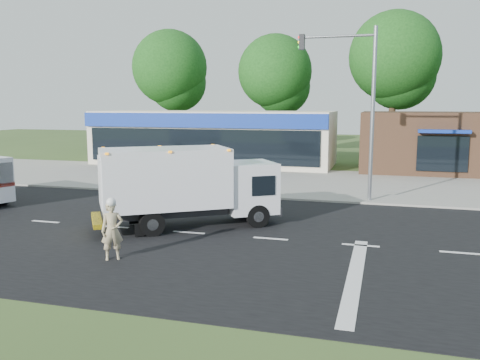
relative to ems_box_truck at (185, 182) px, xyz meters
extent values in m
plane|color=#385123|center=(3.41, -0.74, -1.73)|extent=(120.00, 120.00, 0.00)
cube|color=black|center=(3.41, -0.74, -1.72)|extent=(60.00, 14.00, 0.02)
cube|color=gray|center=(3.41, 7.46, -1.67)|extent=(60.00, 2.40, 0.12)
cube|color=gray|center=(3.41, 13.26, -1.72)|extent=(60.00, 9.00, 0.02)
cube|color=silver|center=(-5.59, -0.74, -1.71)|extent=(1.20, 0.15, 0.01)
cube|color=silver|center=(-2.59, -0.74, -1.71)|extent=(1.20, 0.15, 0.01)
cube|color=silver|center=(0.41, -0.74, -1.71)|extent=(1.20, 0.15, 0.01)
cube|color=silver|center=(3.41, -0.74, -1.71)|extent=(1.20, 0.15, 0.01)
cube|color=silver|center=(6.41, -0.74, -1.71)|extent=(1.20, 0.15, 0.01)
cube|color=silver|center=(9.41, -0.74, -1.71)|extent=(1.20, 0.15, 0.01)
cube|color=silver|center=(6.41, -3.74, -1.71)|extent=(0.40, 7.00, 0.01)
cube|color=black|center=(-0.61, -0.41, -1.09)|extent=(4.28, 3.30, 0.32)
cube|color=silver|center=(2.06, 1.39, -0.32)|extent=(2.60, 2.64, 1.91)
cube|color=black|center=(2.78, 1.88, -0.13)|extent=(1.08, 1.51, 0.82)
cube|color=white|center=(-0.61, -0.41, 0.18)|extent=(4.99, 4.36, 2.14)
cube|color=silver|center=(-2.51, -1.70, 0.14)|extent=(1.06, 1.54, 1.73)
cube|color=yellow|center=(-2.65, -1.79, -1.22)|extent=(1.49, 1.99, 0.16)
cube|color=orange|center=(-0.61, -0.41, 1.23)|extent=(4.86, 4.28, 0.07)
cylinder|color=black|center=(1.62, 2.14, -1.29)|extent=(0.88, 0.72, 0.87)
cylinder|color=black|center=(2.58, 0.70, -1.29)|extent=(0.88, 0.72, 0.87)
cylinder|color=black|center=(-1.65, -0.02, -1.29)|extent=(0.88, 0.72, 0.87)
cylinder|color=black|center=(-0.63, -1.52, -1.29)|extent=(0.88, 0.72, 0.87)
imported|color=tan|center=(-0.57, -4.29, -0.84)|extent=(0.77, 0.71, 1.76)
sphere|color=white|center=(-0.57, -4.29, 0.01)|extent=(0.28, 0.28, 0.28)
cylinder|color=black|center=(-9.66, 1.66, -1.33)|extent=(0.83, 0.49, 0.79)
cube|color=beige|center=(-5.59, 19.26, 0.27)|extent=(18.00, 6.00, 4.00)
cube|color=navy|center=(-5.59, 16.21, 1.67)|extent=(18.00, 0.30, 1.00)
cube|color=black|center=(-5.59, 16.21, -0.13)|extent=(17.00, 0.12, 2.40)
cube|color=#382316|center=(10.41, 19.26, 0.27)|extent=(10.00, 6.00, 4.00)
cube|color=navy|center=(10.41, 16.16, 1.17)|extent=(3.00, 1.20, 0.20)
cube|color=black|center=(10.41, 16.21, -0.23)|extent=(3.00, 0.12, 2.20)
cylinder|color=gray|center=(6.41, 6.86, 2.27)|extent=(0.18, 0.18, 8.00)
cylinder|color=gray|center=(4.71, 6.86, 5.87)|extent=(3.40, 0.12, 0.12)
cube|color=black|center=(3.11, 6.86, 5.67)|extent=(0.25, 0.25, 0.70)
cylinder|color=#332114|center=(-12.59, 27.26, 1.95)|extent=(0.56, 0.56, 7.35)
sphere|color=#144313|center=(-12.59, 27.26, 6.15)|extent=(6.93, 6.93, 6.93)
sphere|color=#144313|center=(-12.09, 27.76, 4.78)|extent=(5.46, 5.46, 5.46)
cylinder|color=#332114|center=(-2.59, 27.26, 1.70)|extent=(0.56, 0.56, 6.86)
sphere|color=#144313|center=(-2.59, 27.26, 5.62)|extent=(6.47, 6.47, 6.47)
sphere|color=#144313|center=(-2.09, 27.76, 4.35)|extent=(5.10, 5.10, 5.10)
cylinder|color=#332114|center=(7.41, 27.26, 2.19)|extent=(0.56, 0.56, 7.84)
sphere|color=#144313|center=(7.41, 27.26, 6.67)|extent=(7.39, 7.39, 7.39)
sphere|color=#144313|center=(7.91, 27.76, 5.22)|extent=(5.82, 5.82, 5.82)
camera|label=1|loc=(7.08, -17.20, 2.87)|focal=38.00mm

